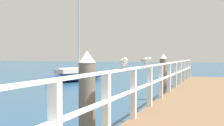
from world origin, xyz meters
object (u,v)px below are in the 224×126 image
dock_piling_far (163,77)px  boat_0 (76,76)px  dock_piling_near (87,105)px  seagull_foreground (124,62)px  seagull_background (146,60)px

dock_piling_far → boat_0: boat_0 is taller
dock_piling_near → seagull_foreground: bearing=64.9°
seagull_foreground → seagull_background: size_ratio=1.13×
dock_piling_near → seagull_foreground: 1.16m
seagull_foreground → dock_piling_far: bearing=-113.6°
dock_piling_far → seagull_background: 4.64m
dock_piling_far → boat_0: 9.97m
dock_piling_near → dock_piling_far: size_ratio=1.00×
seagull_background → boat_0: bearing=-96.4°
dock_piling_far → seagull_foreground: bearing=-86.6°
dock_piling_near → boat_0: (-7.27, 14.00, -0.56)m
seagull_foreground → boat_0: boat_0 is taller
seagull_foreground → seagull_background: (0.00, 1.81, 0.00)m
boat_0 → dock_piling_far: bearing=-25.8°
dock_piling_far → seagull_background: bearing=-85.2°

